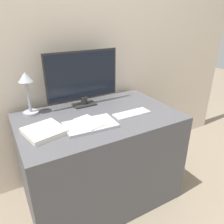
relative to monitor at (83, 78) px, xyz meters
The scene contains 9 objects.
ground_plane 1.03m from the monitor, 88.27° to the right, with size 10.00×10.00×0.00m, color gray.
wall_back 0.31m from the monitor, 86.65° to the left, with size 3.60×0.05×2.40m.
desk 0.64m from the monitor, 87.28° to the right, with size 1.13×0.71×0.74m.
monitor is the anchor object (origin of this frame).
keyboard 0.46m from the monitor, 55.81° to the right, with size 0.27×0.10×0.01m.
laptop 0.43m from the monitor, 106.78° to the right, with size 0.34×0.23×0.02m.
ereader 0.41m from the monitor, 107.67° to the right, with size 0.16×0.22×0.01m.
desk_lamp 0.41m from the monitor, behind, with size 0.11×0.11×0.31m.
notebook 0.54m from the monitor, 142.34° to the right, with size 0.26×0.26×0.03m.
Camera 1 is at (-0.61, -1.14, 1.41)m, focal length 35.00 mm.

